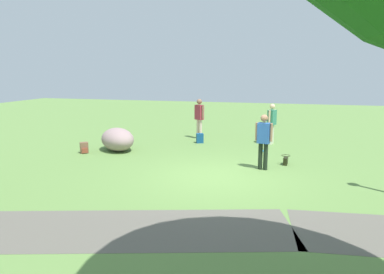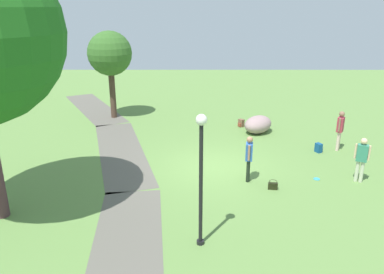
# 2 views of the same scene
# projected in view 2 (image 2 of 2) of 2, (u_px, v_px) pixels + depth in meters

# --- Properties ---
(ground_plane) EXTENTS (48.00, 48.00, 0.00)m
(ground_plane) POSITION_uv_depth(u_px,v_px,m) (215.00, 167.00, 14.71)
(ground_plane) COLOR #5F8541
(footpath_segment_near) EXTENTS (8.15, 2.67, 0.01)m
(footpath_segment_near) POSITION_uv_depth(u_px,v_px,m) (125.00, 268.00, 9.03)
(footpath_segment_near) COLOR #5D594F
(footpath_segment_near) RESTS_ON ground
(footpath_segment_mid) EXTENTS (8.20, 4.00, 0.01)m
(footpath_segment_mid) POSITION_uv_depth(u_px,v_px,m) (121.00, 150.00, 16.42)
(footpath_segment_mid) COLOR #5D594F
(footpath_segment_mid) RESTS_ON ground
(footpath_segment_far) EXTENTS (7.90, 5.49, 0.01)m
(footpath_segment_far) POSITION_uv_depth(u_px,v_px,m) (94.00, 108.00, 23.36)
(footpath_segment_far) COLOR #5D594F
(footpath_segment_far) RESTS_ON ground
(young_tree_near_path) EXTENTS (2.39, 2.39, 4.78)m
(young_tree_near_path) POSITION_uv_depth(u_px,v_px,m) (110.00, 54.00, 20.20)
(young_tree_near_path) COLOR #483428
(young_tree_near_path) RESTS_ON ground
(lamp_post) EXTENTS (0.28, 0.28, 3.59)m
(lamp_post) POSITION_uv_depth(u_px,v_px,m) (201.00, 168.00, 9.24)
(lamp_post) COLOR black
(lamp_post) RESTS_ON ground
(lawn_boulder) EXTENTS (1.96, 1.95, 0.86)m
(lawn_boulder) POSITION_uv_depth(u_px,v_px,m) (258.00, 124.00, 18.61)
(lawn_boulder) COLOR gray
(lawn_boulder) RESTS_ON ground
(woman_with_handbag) EXTENTS (0.51, 0.30, 1.69)m
(woman_with_handbag) POSITION_uv_depth(u_px,v_px,m) (249.00, 156.00, 13.26)
(woman_with_handbag) COLOR black
(woman_with_handbag) RESTS_ON ground
(man_near_boulder) EXTENTS (0.37, 0.48, 1.66)m
(man_near_boulder) POSITION_uv_depth(u_px,v_px,m) (362.00, 157.00, 13.20)
(man_near_boulder) COLOR beige
(man_near_boulder) RESTS_ON ground
(passerby_on_path) EXTENTS (0.45, 0.40, 1.76)m
(passerby_on_path) POSITION_uv_depth(u_px,v_px,m) (340.00, 128.00, 16.14)
(passerby_on_path) COLOR beige
(passerby_on_path) RESTS_ON ground
(handbag_on_grass) EXTENTS (0.30, 0.33, 0.31)m
(handbag_on_grass) POSITION_uv_depth(u_px,v_px,m) (273.00, 186.00, 12.90)
(handbag_on_grass) COLOR black
(handbag_on_grass) RESTS_ON ground
(backpack_by_boulder) EXTENTS (0.35, 0.35, 0.40)m
(backpack_by_boulder) POSITION_uv_depth(u_px,v_px,m) (241.00, 123.00, 19.62)
(backpack_by_boulder) COLOR brown
(backpack_by_boulder) RESTS_ON ground
(spare_backpack_on_lawn) EXTENTS (0.34, 0.33, 0.40)m
(spare_backpack_on_lawn) POSITION_uv_depth(u_px,v_px,m) (319.00, 148.00, 16.18)
(spare_backpack_on_lawn) COLOR navy
(spare_backpack_on_lawn) RESTS_ON ground
(frisbee_on_grass) EXTENTS (0.22, 0.22, 0.02)m
(frisbee_on_grass) POSITION_uv_depth(u_px,v_px,m) (317.00, 179.00, 13.69)
(frisbee_on_grass) COLOR #34A0CE
(frisbee_on_grass) RESTS_ON ground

